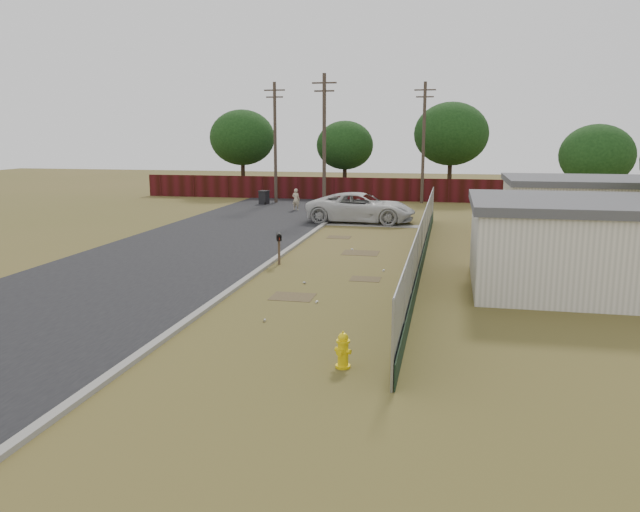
% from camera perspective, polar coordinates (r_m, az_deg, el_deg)
% --- Properties ---
extents(ground, '(120.00, 120.00, 0.00)m').
position_cam_1_polar(ground, '(25.07, 2.08, -0.97)').
color(ground, brown).
rests_on(ground, ground).
extents(street, '(15.10, 60.00, 0.12)m').
position_cam_1_polar(street, '(34.40, -6.77, 2.32)').
color(street, black).
rests_on(street, ground).
extents(chainlink_fence, '(0.10, 27.06, 2.02)m').
position_cam_1_polar(chainlink_fence, '(25.60, 9.38, 0.96)').
color(chainlink_fence, '#919399').
rests_on(chainlink_fence, ground).
extents(privacy_fence, '(30.00, 0.12, 1.80)m').
position_cam_1_polar(privacy_fence, '(50.38, 0.18, 6.21)').
color(privacy_fence, '#430E12').
rests_on(privacy_fence, ground).
extents(utility_poles, '(12.60, 8.24, 9.00)m').
position_cam_1_polar(utility_poles, '(45.50, 1.99, 10.45)').
color(utility_poles, '#46382F').
rests_on(utility_poles, ground).
extents(houses, '(9.30, 17.24, 3.10)m').
position_cam_1_polar(houses, '(28.10, 23.17, 2.69)').
color(houses, silver).
rests_on(houses, ground).
extents(horizon_trees, '(33.32, 31.94, 7.78)m').
position_cam_1_polar(horizon_trees, '(47.83, 8.01, 10.31)').
color(horizon_trees, '#332417').
rests_on(horizon_trees, ground).
extents(fire_hydrant, '(0.44, 0.44, 0.87)m').
position_cam_1_polar(fire_hydrant, '(14.36, 2.11, -8.65)').
color(fire_hydrant, yellow).
rests_on(fire_hydrant, ground).
extents(mailbox, '(0.35, 0.56, 1.30)m').
position_cam_1_polar(mailbox, '(25.30, -3.78, 1.50)').
color(mailbox, brown).
rests_on(mailbox, ground).
extents(pickup_truck, '(6.52, 3.19, 1.78)m').
position_cam_1_polar(pickup_truck, '(37.44, 3.78, 4.44)').
color(pickup_truck, silver).
rests_on(pickup_truck, ground).
extents(pedestrian, '(0.60, 0.45, 1.50)m').
position_cam_1_polar(pedestrian, '(43.30, -2.21, 5.19)').
color(pedestrian, '#BEAD8B').
rests_on(pedestrian, ground).
extents(trash_bin, '(0.80, 0.87, 1.01)m').
position_cam_1_polar(trash_bin, '(47.30, -5.14, 5.38)').
color(trash_bin, black).
rests_on(trash_bin, ground).
extents(scattered_litter, '(2.70, 11.50, 0.07)m').
position_cam_1_polar(scattered_litter, '(22.47, 0.87, -2.29)').
color(scattered_litter, silver).
rests_on(scattered_litter, ground).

